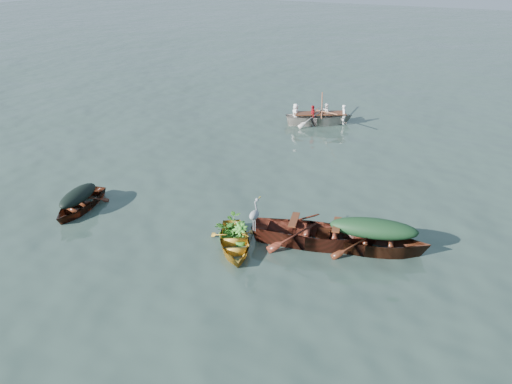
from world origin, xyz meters
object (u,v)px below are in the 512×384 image
Objects in this scene: green_tarp_boat at (371,251)px; heron at (254,219)px; open_wooden_boat at (314,245)px; yellow_dinghy at (234,248)px; rowed_boat at (319,124)px; dark_covered_boat at (80,210)px.

green_tarp_boat is 3.26m from heron.
open_wooden_boat is 5.17× the size of heron.
open_wooden_boat is 1.84m from heron.
green_tarp_boat is (3.34, 1.55, 0.00)m from yellow_dinghy.
open_wooden_boat is at bearing 169.86° from rowed_boat.
heron reaches higher than yellow_dinghy.
dark_covered_boat is 3.34× the size of heron.
green_tarp_boat is 10.95m from rowed_boat.
yellow_dinghy is at bearing 100.43° from green_tarp_boat.
yellow_dinghy is at bearing -8.90° from dark_covered_boat.
dark_covered_boat is 0.65× the size of open_wooden_boat.
heron is (2.23, -10.87, 0.83)m from rowed_boat.
open_wooden_boat is at bearing -1.92° from yellow_dinghy.
open_wooden_boat is at bearing 90.00° from green_tarp_boat.
dark_covered_boat is at bearing 87.52° from open_wooden_boat.
yellow_dinghy is at bearing 108.69° from open_wooden_boat.
green_tarp_boat is (8.71, 1.79, 0.00)m from dark_covered_boat.
heron is at bearing 161.48° from rowed_boat.
rowed_boat is at bearing 61.20° from dark_covered_boat.
heron reaches higher than rowed_boat.
dark_covered_boat is at bearing 151.72° from heron.
green_tarp_boat is at bearing 177.90° from rowed_boat.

